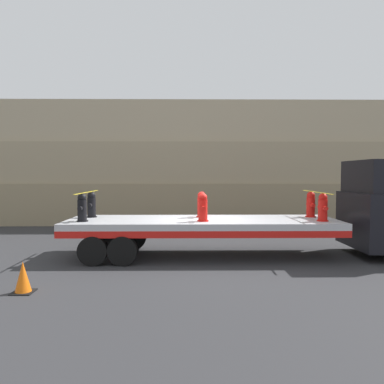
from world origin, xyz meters
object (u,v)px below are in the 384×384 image
object	(u,v)px
fire_hydrant_red_near_2	(323,208)
fire_hydrant_black_far_0	(92,205)
fire_hydrant_black_near_0	(82,208)
traffic_cone	(23,277)
flatbed_trailer	(188,226)
fire_hydrant_red_near_1	(203,208)
fire_hydrant_red_far_2	(311,205)
fire_hydrant_red_far_1	(202,205)

from	to	relation	value
fire_hydrant_red_near_2	fire_hydrant_black_far_0	bearing A→B (deg)	171.35
fire_hydrant_black_near_0	traffic_cone	distance (m)	3.34
fire_hydrant_black_near_0	fire_hydrant_red_near_2	world-z (taller)	same
flatbed_trailer	fire_hydrant_red_near_2	xyz separation A→B (m)	(4.09, -0.55, 0.63)
fire_hydrant_black_far_0	traffic_cone	bearing A→B (deg)	-96.37
fire_hydrant_black_far_0	fire_hydrant_red_near_2	size ratio (longest dim) A/B	1.00
fire_hydrant_black_near_0	traffic_cone	bearing A→B (deg)	-98.65
fire_hydrant_black_far_0	fire_hydrant_red_near_1	world-z (taller)	same
fire_hydrant_red_near_2	fire_hydrant_black_near_0	bearing A→B (deg)	180.00
fire_hydrant_red_far_2	traffic_cone	world-z (taller)	fire_hydrant_red_far_2
fire_hydrant_red_near_2	traffic_cone	bearing A→B (deg)	-158.49
fire_hydrant_black_far_0	fire_hydrant_red_far_2	xyz separation A→B (m)	(7.29, 0.00, 0.00)
fire_hydrant_red_far_1	fire_hydrant_black_far_0	bearing A→B (deg)	180.00
fire_hydrant_red_far_2	traffic_cone	distance (m)	8.89
fire_hydrant_red_far_1	fire_hydrant_red_far_2	xyz separation A→B (m)	(3.65, 0.00, 0.00)
fire_hydrant_black_far_0	fire_hydrant_red_near_1	xyz separation A→B (m)	(3.65, -1.11, 0.00)
fire_hydrant_black_far_0	fire_hydrant_red_far_1	bearing A→B (deg)	0.00
flatbed_trailer	fire_hydrant_red_far_2	bearing A→B (deg)	7.71
traffic_cone	fire_hydrant_red_far_2	bearing A→B (deg)	28.24
fire_hydrant_black_near_0	fire_hydrant_black_far_0	size ratio (longest dim) A/B	1.00
fire_hydrant_red_near_2	fire_hydrant_red_far_2	size ratio (longest dim) A/B	1.00
flatbed_trailer	fire_hydrant_red_far_2	world-z (taller)	fire_hydrant_red_far_2
fire_hydrant_black_far_0	traffic_cone	distance (m)	4.38
fire_hydrant_black_near_0	fire_hydrant_red_far_2	world-z (taller)	same
fire_hydrant_red_far_1	fire_hydrant_red_near_2	xyz separation A→B (m)	(3.65, -1.11, 0.00)
fire_hydrant_black_far_0	fire_hydrant_red_near_2	world-z (taller)	same
flatbed_trailer	fire_hydrant_black_near_0	world-z (taller)	fire_hydrant_black_near_0
traffic_cone	fire_hydrant_red_far_1	bearing A→B (deg)	45.38
fire_hydrant_black_far_0	fire_hydrant_red_near_1	distance (m)	3.81
fire_hydrant_red_far_1	traffic_cone	world-z (taller)	fire_hydrant_red_far_1
flatbed_trailer	fire_hydrant_red_near_2	world-z (taller)	fire_hydrant_red_near_2
fire_hydrant_red_far_1	traffic_cone	bearing A→B (deg)	-134.62
flatbed_trailer	traffic_cone	xyz separation A→B (m)	(-3.66, -3.61, -0.64)
fire_hydrant_black_near_0	fire_hydrant_red_far_2	size ratio (longest dim) A/B	1.00
fire_hydrant_black_far_0	fire_hydrant_red_far_1	size ratio (longest dim) A/B	1.00
fire_hydrant_red_far_2	fire_hydrant_red_near_2	bearing A→B (deg)	-90.00
fire_hydrant_black_far_0	fire_hydrant_red_far_1	distance (m)	3.65
fire_hydrant_black_near_0	traffic_cone	xyz separation A→B (m)	(-0.46, -3.06, -1.27)
fire_hydrant_red_far_1	traffic_cone	xyz separation A→B (m)	(-4.11, -4.17, -1.27)
traffic_cone	fire_hydrant_red_near_1	bearing A→B (deg)	36.64
fire_hydrant_black_near_0	fire_hydrant_red_far_1	world-z (taller)	same
fire_hydrant_red_near_1	fire_hydrant_red_near_2	distance (m)	3.65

